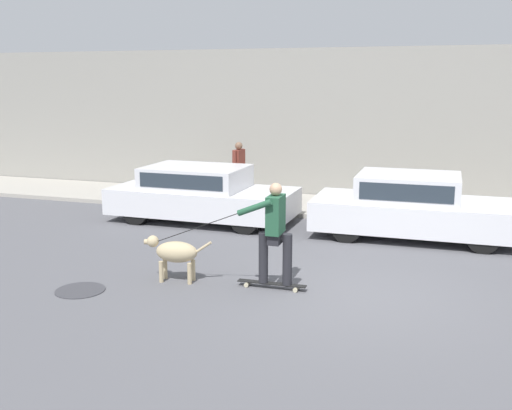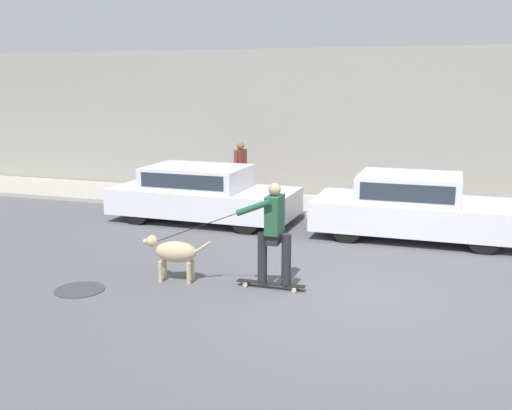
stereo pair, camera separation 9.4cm
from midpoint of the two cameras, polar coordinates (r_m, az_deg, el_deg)
The scene contains 9 objects.
ground_plane at distance 9.12m, azimuth 9.56°, elevation -8.46°, with size 36.00×36.00×0.00m, color #545459.
back_wall at distance 15.87m, azimuth 13.83°, elevation 7.30°, with size 32.00×0.30×3.96m.
sidewalk_curb at distance 14.75m, azimuth 13.03°, elevation -0.57°, with size 30.00×2.48×0.10m.
parked_car_0 at distance 13.54m, azimuth -5.44°, elevation 1.00°, with size 4.16×1.83×1.24m.
parked_car_1 at distance 12.46m, azimuth 14.57°, elevation -0.24°, with size 4.09×1.81×1.29m.
dog at distance 9.55m, azimuth -8.01°, elevation -4.49°, with size 1.10×0.41×0.73m.
skateboarder at distance 9.00m, azimuth 1.48°, elevation -2.36°, with size 2.45×0.60×1.64m.
pedestrian_with_bag at distance 15.31m, azimuth -1.79°, elevation 3.54°, with size 0.23×0.62×1.50m.
manhole_cover at distance 9.57m, azimuth -16.67°, elevation -7.79°, with size 0.75×0.75×0.01m.
Camera 1 is at (1.14, -8.50, 3.13)m, focal length 42.00 mm.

